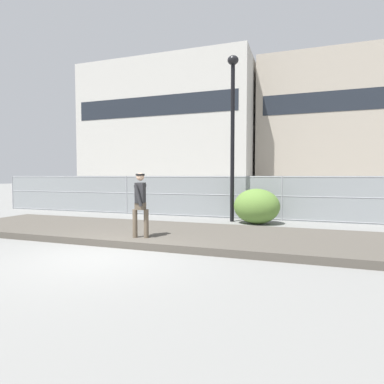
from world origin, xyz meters
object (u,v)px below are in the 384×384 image
skateboard (141,242)px  parked_car_far (364,198)px  skater (140,202)px  parked_car_near (124,193)px  parked_car_mid (228,196)px  shrub_left (257,206)px  street_lamp (233,119)px

skateboard → parked_car_far: size_ratio=0.18×
skateboard → parked_car_far: (6.88, 8.68, 0.78)m
skater → parked_car_near: (-5.49, 8.26, -0.31)m
parked_car_near → parked_car_far: (12.36, 0.42, 0.00)m
parked_car_mid → parked_car_far: 6.29m
skateboard → parked_car_far: parked_car_far is taller
skater → parked_car_mid: (0.60, 8.34, -0.31)m
parked_car_mid → skateboard: bearing=-94.1°
skater → parked_car_far: (6.88, 8.68, -0.31)m
skater → parked_car_mid: 8.36m
skateboard → shrub_left: 5.39m
parked_car_far → parked_car_mid: bearing=-176.8°
parked_car_near → shrub_left: 8.73m
skater → parked_car_near: size_ratio=0.42×
street_lamp → parked_car_far: 7.31m
shrub_left → skateboard: bearing=-117.8°
skateboard → parked_car_far: 11.10m
skater → shrub_left: (2.50, 4.73, -0.46)m
skater → parked_car_mid: bearing=85.9°
skater → street_lamp: street_lamp is taller
skater → shrub_left: skater is taller
street_lamp → shrub_left: bearing=-15.8°
parked_car_mid → parked_car_far: size_ratio=0.98×
parked_car_near → shrub_left: parked_car_near is taller
street_lamp → parked_car_near: street_lamp is taller
skateboard → skater: 1.09m
parked_car_near → parked_car_mid: same height
parked_car_far → shrub_left: bearing=-138.0°
street_lamp → parked_car_mid: size_ratio=1.49×
parked_car_mid → shrub_left: parked_car_mid is taller
parked_car_mid → shrub_left: size_ratio=2.53×
skater → street_lamp: (1.48, 5.02, 2.99)m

